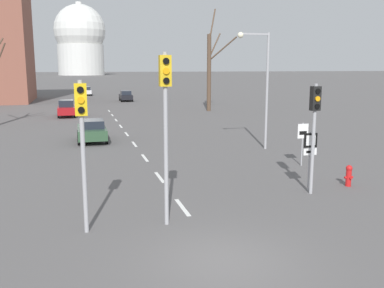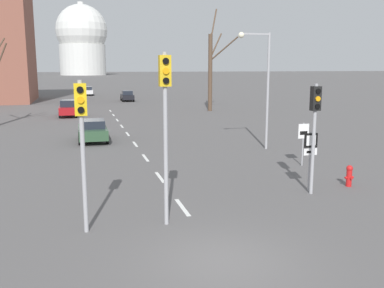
{
  "view_description": "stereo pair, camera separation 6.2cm",
  "coord_description": "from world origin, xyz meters",
  "views": [
    {
      "loc": [
        -3.6,
        -10.09,
        5.15
      ],
      "look_at": [
        0.39,
        4.73,
        2.35
      ],
      "focal_mm": 40.0,
      "sensor_mm": 36.0,
      "label": 1
    },
    {
      "loc": [
        -3.54,
        -10.11,
        5.15
      ],
      "look_at": [
        0.39,
        4.73,
        2.35
      ],
      "focal_mm": 40.0,
      "sensor_mm": 36.0,
      "label": 2
    }
  ],
  "objects": [
    {
      "name": "bare_tree_right_near",
      "position": [
        11.46,
        37.74,
        5.06
      ],
      "size": [
        2.92,
        4.87,
        11.74
      ],
      "color": "brown",
      "rests_on": "ground_plane"
    },
    {
      "name": "fire_hydrant",
      "position": [
        7.66,
        5.52,
        0.51
      ],
      "size": [
        0.4,
        0.34,
        0.94
      ],
      "color": "red",
      "rests_on": "ground_plane"
    },
    {
      "name": "traffic_signal_near_right",
      "position": [
        5.51,
        4.97,
        3.14
      ],
      "size": [
        0.36,
        0.34,
        4.48
      ],
      "color": "#9E9EA3",
      "rests_on": "ground_plane"
    },
    {
      "name": "lane_stripe_3",
      "position": [
        0.0,
        18.13,
        0.0
      ],
      "size": [
        0.16,
        2.0,
        0.01
      ],
      "primitive_type": "cube",
      "color": "silver",
      "rests_on": "ground_plane"
    },
    {
      "name": "lane_stripe_0",
      "position": [
        0.0,
        4.63,
        0.0
      ],
      "size": [
        0.16,
        2.0,
        0.01
      ],
      "primitive_type": "cube",
      "color": "silver",
      "rests_on": "ground_plane"
    },
    {
      "name": "lane_stripe_8",
      "position": [
        0.0,
        40.63,
        0.0
      ],
      "size": [
        0.16,
        2.0,
        0.01
      ],
      "primitive_type": "cube",
      "color": "silver",
      "rests_on": "ground_plane"
    },
    {
      "name": "sedan_near_left",
      "position": [
        -2.69,
        19.94,
        0.78
      ],
      "size": [
        1.98,
        4.17,
        1.53
      ],
      "color": "#2D4C33",
      "rests_on": "ground_plane"
    },
    {
      "name": "lane_stripe_2",
      "position": [
        0.0,
        13.63,
        0.0
      ],
      "size": [
        0.16,
        2.0,
        0.01
      ],
      "primitive_type": "cube",
      "color": "silver",
      "rests_on": "ground_plane"
    },
    {
      "name": "lane_stripe_6",
      "position": [
        0.0,
        31.63,
        0.0
      ],
      "size": [
        0.16,
        2.0,
        0.01
      ],
      "primitive_type": "cube",
      "color": "silver",
      "rests_on": "ground_plane"
    },
    {
      "name": "lane_stripe_1",
      "position": [
        0.0,
        9.13,
        0.0
      ],
      "size": [
        0.16,
        2.0,
        0.01
      ],
      "primitive_type": "cube",
      "color": "silver",
      "rests_on": "ground_plane"
    },
    {
      "name": "speed_limit_sign",
      "position": [
        7.67,
        9.58,
        1.53
      ],
      "size": [
        0.6,
        0.08,
        2.27
      ],
      "color": "#9E9EA3",
      "rests_on": "ground_plane"
    },
    {
      "name": "lane_stripe_4",
      "position": [
        0.0,
        22.63,
        0.0
      ],
      "size": [
        0.16,
        2.0,
        0.01
      ],
      "primitive_type": "cube",
      "color": "silver",
      "rests_on": "ground_plane"
    },
    {
      "name": "ground_plane",
      "position": [
        0.0,
        0.0,
        0.0
      ],
      "size": [
        800.0,
        800.0,
        0.0
      ],
      "primitive_type": "plane",
      "color": "#565454"
    },
    {
      "name": "route_sign_post",
      "position": [
        5.61,
        5.35,
        1.71
      ],
      "size": [
        0.6,
        0.08,
        2.5
      ],
      "color": "#9E9EA3",
      "rests_on": "ground_plane"
    },
    {
      "name": "sedan_far_left",
      "position": [
        3.52,
        54.37,
        0.79
      ],
      "size": [
        1.78,
        3.94,
        1.56
      ],
      "color": "black",
      "rests_on": "ground_plane"
    },
    {
      "name": "sedan_mid_centre",
      "position": [
        -4.65,
        36.02,
        0.87
      ],
      "size": [
        1.77,
        4.56,
        1.73
      ],
      "color": "maroon",
      "rests_on": "ground_plane"
    },
    {
      "name": "street_lamp_right",
      "position": [
        7.39,
        14.38,
        4.47
      ],
      "size": [
        2.08,
        0.36,
        7.15
      ],
      "color": "#9E9EA3",
      "rests_on": "ground_plane"
    },
    {
      "name": "lane_stripe_5",
      "position": [
        0.0,
        27.13,
        0.0
      ],
      "size": [
        0.16,
        2.0,
        0.01
      ],
      "primitive_type": "cube",
      "color": "silver",
      "rests_on": "ground_plane"
    },
    {
      "name": "traffic_signal_centre_tall",
      "position": [
        -0.91,
        3.11,
        3.87
      ],
      "size": [
        0.36,
        0.34,
        5.59
      ],
      "color": "#9E9EA3",
      "rests_on": "ground_plane"
    },
    {
      "name": "sedan_near_right",
      "position": [
        -1.94,
        69.15,
        0.82
      ],
      "size": [
        1.94,
        4.31,
        1.58
      ],
      "color": "silver",
      "rests_on": "ground_plane"
    },
    {
      "name": "lane_stripe_7",
      "position": [
        0.0,
        36.13,
        0.0
      ],
      "size": [
        0.16,
        2.0,
        0.01
      ],
      "primitive_type": "cube",
      "color": "silver",
      "rests_on": "ground_plane"
    },
    {
      "name": "capitol_dome",
      "position": [
        0.0,
        253.51,
        20.22
      ],
      "size": [
        29.39,
        29.39,
        41.52
      ],
      "color": "silver",
      "rests_on": "ground_plane"
    },
    {
      "name": "traffic_signal_near_left",
      "position": [
        -3.49,
        3.1,
        3.32
      ],
      "size": [
        0.36,
        0.34,
        4.75
      ],
      "color": "#9E9EA3",
      "rests_on": "ground_plane"
    }
  ]
}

